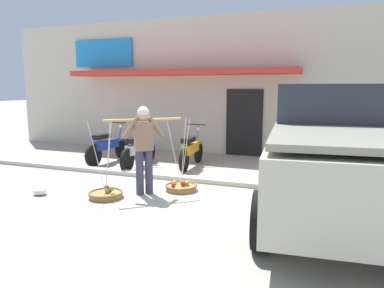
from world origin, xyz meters
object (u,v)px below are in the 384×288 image
(motorcycle_third_in_row, at_px, (191,150))
(motorcycle_second_in_row, at_px, (138,150))
(motorcycle_nearest_shop, at_px, (108,146))
(plastic_litter_bag, at_px, (40,191))
(fruit_basket_left_side, at_px, (181,187))
(fruit_vendor, at_px, (144,144))
(parked_truck, at_px, (333,152))
(fruit_basket_right_side, at_px, (106,194))

(motorcycle_third_in_row, bearing_deg, motorcycle_second_in_row, -159.62)
(motorcycle_nearest_shop, distance_m, plastic_litter_bag, 3.15)
(fruit_basket_left_side, bearing_deg, fruit_vendor, -139.79)
(fruit_vendor, relative_size, plastic_litter_bag, 6.05)
(motorcycle_third_in_row, relative_size, parked_truck, 0.38)
(fruit_vendor, distance_m, motorcycle_nearest_shop, 3.35)
(motorcycle_second_in_row, bearing_deg, motorcycle_nearest_shop, 167.48)
(motorcycle_third_in_row, bearing_deg, motorcycle_nearest_shop, -174.29)
(motorcycle_third_in_row, xyz_separation_m, parked_truck, (3.35, -2.50, 0.58))
(fruit_basket_left_side, height_order, parked_truck, parked_truck)
(parked_truck, bearing_deg, fruit_basket_right_side, -172.37)
(motorcycle_nearest_shop, xyz_separation_m, plastic_litter_bag, (0.51, -3.09, -0.38))
(motorcycle_nearest_shop, xyz_separation_m, motorcycle_third_in_row, (2.37, 0.24, 0.00))
(fruit_basket_left_side, bearing_deg, fruit_basket_right_side, -139.97)
(fruit_vendor, distance_m, plastic_litter_bag, 2.21)
(motorcycle_second_in_row, distance_m, motorcycle_third_in_row, 1.37)
(fruit_basket_right_side, height_order, plastic_litter_bag, fruit_basket_right_side)
(parked_truck, bearing_deg, fruit_vendor, -179.10)
(fruit_vendor, bearing_deg, motorcycle_nearest_shop, 135.68)
(fruit_basket_right_side, relative_size, motorcycle_second_in_row, 0.80)
(motorcycle_second_in_row, bearing_deg, motorcycle_third_in_row, 20.38)
(motorcycle_nearest_shop, height_order, motorcycle_second_in_row, same)
(fruit_basket_right_side, distance_m, motorcycle_third_in_row, 3.10)
(motorcycle_nearest_shop, bearing_deg, plastic_litter_bag, -80.63)
(fruit_vendor, relative_size, motorcycle_second_in_row, 0.93)
(fruit_basket_left_side, xyz_separation_m, motorcycle_second_in_row, (-1.85, 1.59, 0.38))
(motorcycle_third_in_row, height_order, parked_truck, parked_truck)
(motorcycle_nearest_shop, distance_m, parked_truck, 6.18)
(fruit_basket_left_side, xyz_separation_m, motorcycle_nearest_shop, (-2.93, 1.83, 0.38))
(fruit_basket_right_side, relative_size, motorcycle_nearest_shop, 0.80)
(fruit_vendor, bearing_deg, parked_truck, 0.90)
(fruit_basket_right_side, distance_m, motorcycle_second_in_row, 2.67)
(fruit_basket_left_side, xyz_separation_m, plastic_litter_bag, (-2.42, -1.25, -0.01))
(fruit_basket_left_side, relative_size, parked_truck, 0.30)
(fruit_basket_left_side, distance_m, plastic_litter_bag, 2.73)
(fruit_vendor, xyz_separation_m, motorcycle_third_in_row, (0.01, 2.55, -0.52))
(fruit_vendor, distance_m, parked_truck, 3.36)
(motorcycle_third_in_row, bearing_deg, parked_truck, -36.71)
(parked_truck, bearing_deg, motorcycle_third_in_row, 143.29)
(parked_truck, relative_size, plastic_litter_bag, 17.32)
(fruit_vendor, height_order, plastic_litter_bag, fruit_vendor)
(motorcycle_second_in_row, height_order, plastic_litter_bag, motorcycle_second_in_row)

